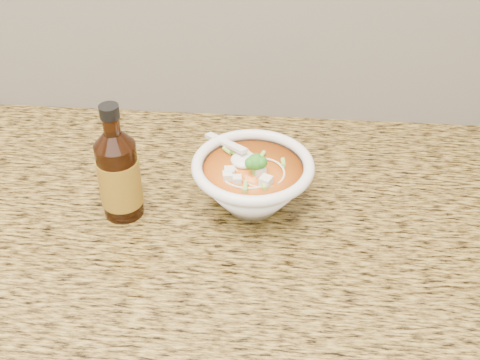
{
  "coord_description": "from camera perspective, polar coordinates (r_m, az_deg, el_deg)",
  "views": [
    {
      "loc": [
        0.34,
        0.96,
        1.53
      ],
      "look_at": [
        0.27,
        1.71,
        0.95
      ],
      "focal_mm": 45.0,
      "sensor_mm": 36.0,
      "label": 1
    }
  ],
  "objects": [
    {
      "name": "soup_bowl",
      "position": [
        0.95,
        1.2,
        -0.27
      ],
      "size": [
        0.19,
        0.19,
        0.11
      ],
      "rotation": [
        0.0,
        0.0,
        -0.02
      ],
      "color": "white",
      "rests_on": "counter_slab"
    },
    {
      "name": "counter_slab",
      "position": [
        1.02,
        -15.61,
        -3.33
      ],
      "size": [
        4.0,
        0.68,
        0.04
      ],
      "primitive_type": "cube",
      "color": "olive",
      "rests_on": "cabinet"
    },
    {
      "name": "hot_sauce_bottle",
      "position": [
        0.94,
        -11.4,
        0.47
      ],
      "size": [
        0.08,
        0.08,
        0.2
      ],
      "rotation": [
        0.0,
        0.0,
        0.21
      ],
      "color": "black",
      "rests_on": "counter_slab"
    }
  ]
}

